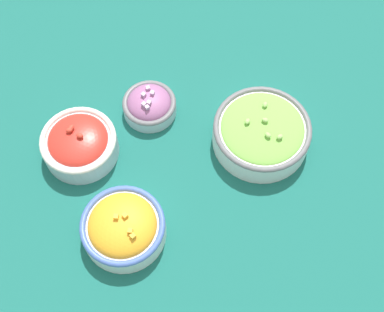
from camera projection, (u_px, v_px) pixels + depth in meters
ground_plane at (192, 163)px, 1.10m from camera, size 3.00×3.00×0.00m
bowl_cherry_tomatoes at (79, 143)px, 1.08m from camera, size 0.15×0.15×0.08m
bowl_squash at (123, 227)px, 1.00m from camera, size 0.16×0.16×0.08m
bowl_lettuce at (262, 134)px, 1.09m from camera, size 0.20×0.20×0.07m
bowl_red_onion at (149, 105)px, 1.14m from camera, size 0.11×0.11×0.06m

